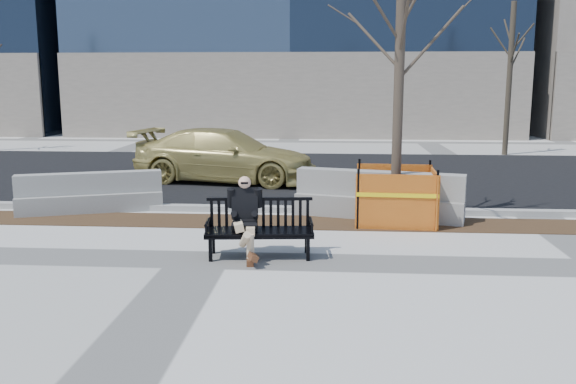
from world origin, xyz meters
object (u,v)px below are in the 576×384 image
at_px(bench, 260,257).
at_px(seated_man, 245,256).
at_px(tree_fence, 394,222).
at_px(jersey_barrier_left, 91,212).
at_px(sedan, 226,182).
at_px(jersey_barrier_right, 378,218).

xyz_separation_m(bench, seated_man, (-0.23, 0.02, 0.00)).
relative_size(tree_fence, jersey_barrier_left, 1.94).
distance_m(bench, sedan, 7.35).
height_order(tree_fence, jersey_barrier_left, tree_fence).
distance_m(sedan, jersey_barrier_right, 5.69).
height_order(tree_fence, jersey_barrier_right, tree_fence).
relative_size(bench, seated_man, 1.38).
distance_m(seated_man, tree_fence, 3.64).
bearing_deg(sedan, seated_man, -157.72).
xyz_separation_m(seated_man, sedan, (-1.55, 7.11, 0.00)).
height_order(seated_man, sedan, sedan).
relative_size(bench, sedan, 0.35).
xyz_separation_m(bench, sedan, (-1.78, 7.13, 0.00)).
bearing_deg(sedan, jersey_barrier_right, -127.72).
distance_m(seated_man, jersey_barrier_left, 4.80).
bearing_deg(jersey_barrier_left, sedan, 42.24).
distance_m(bench, seated_man, 0.23).
bearing_deg(jersey_barrier_right, jersey_barrier_left, -166.91).
bearing_deg(jersey_barrier_left, jersey_barrier_right, -21.31).
bearing_deg(sedan, jersey_barrier_left, 162.08).
bearing_deg(jersey_barrier_left, tree_fence, -24.26).
height_order(seated_man, jersey_barrier_left, seated_man).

